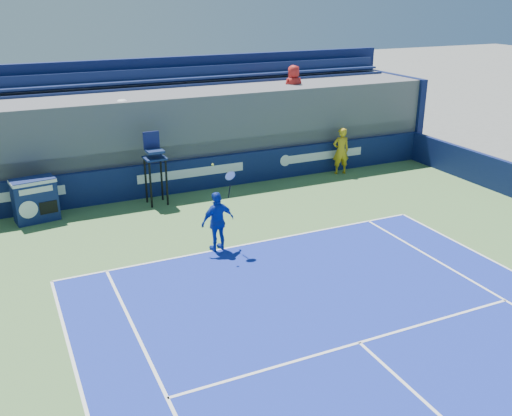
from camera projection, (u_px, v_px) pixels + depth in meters
name	position (u px, v px, depth m)	size (l,w,h in m)	color
ball_person	(341.00, 151.00, 22.53)	(0.68, 0.45, 1.86)	gold
back_hoarding	(191.00, 175.00, 20.67)	(20.40, 0.21, 1.20)	#0C1747
match_clock	(35.00, 199.00, 17.89)	(1.41, 0.91, 1.40)	#101C50
umpire_chair	(155.00, 161.00, 19.09)	(0.72, 0.72, 2.48)	black
tennis_player	(218.00, 221.00, 15.77)	(1.06, 0.58, 2.57)	#1535AF
stadium_seating	(173.00, 130.00, 21.97)	(21.00, 4.05, 4.40)	#59595F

